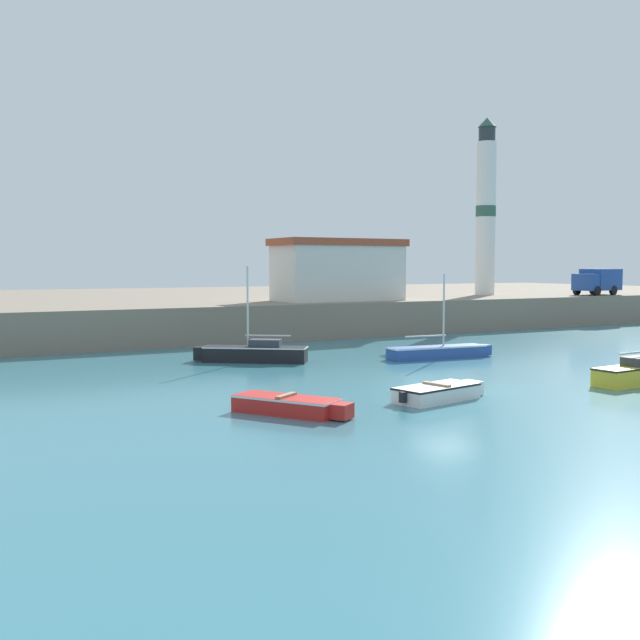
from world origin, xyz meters
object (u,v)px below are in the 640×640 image
Objects in this scene: sailboat_black_3 at (254,352)px; dinghy_white_4 at (439,392)px; truck_on_quay at (597,281)px; dinghy_red_2 at (289,405)px; sailboat_blue_1 at (439,351)px; lighthouse at (486,209)px; harbor_shed_near_wharf at (338,270)px.

sailboat_black_3 is 13.10m from dinghy_white_4.
dinghy_red_2 is at bearing -150.25° from truck_on_quay.
dinghy_white_4 is at bearing -3.05° from dinghy_red_2.
lighthouse reaches higher than sailboat_blue_1.
truck_on_quay is at bearing 26.56° from sailboat_blue_1.
dinghy_white_4 is (5.80, -0.31, -0.00)m from dinghy_red_2.
sailboat_black_3 is at bearing 96.94° from dinghy_white_4.
dinghy_red_2 is at bearing -144.38° from sailboat_blue_1.
truck_on_quay is (26.92, 13.46, 3.20)m from sailboat_blue_1.
sailboat_black_3 is 37.57m from truck_on_quay.
lighthouse is (27.61, 14.82, 9.08)m from sailboat_black_3.
sailboat_blue_1 is 1.32× the size of truck_on_quay.
sailboat_blue_1 is 27.40m from lighthouse.
harbor_shed_near_wharf is 2.04× the size of truck_on_quay.
harbor_shed_near_wharf reaches higher than dinghy_white_4.
harbor_shed_near_wharf is (-16.00, -2.94, -5.01)m from lighthouse.
sailboat_black_3 is 0.35× the size of lighthouse.
lighthouse is 11.26m from truck_on_quay.
dinghy_red_2 is 0.87× the size of truck_on_quay.
harbor_shed_near_wharf is at bearing 80.46° from sailboat_blue_1.
sailboat_blue_1 is 16.37m from dinghy_red_2.
dinghy_red_2 is 0.43× the size of harbor_shed_near_wharf.
truck_on_quay is (8.39, -4.52, -6.00)m from lighthouse.
truck_on_quay is at bearing 29.75° from dinghy_red_2.
sailboat_blue_1 is 0.65× the size of harbor_shed_near_wharf.
lighthouse is (18.53, 17.98, 9.19)m from sailboat_blue_1.
truck_on_quay is at bearing -3.71° from harbor_shed_near_wharf.
sailboat_blue_1 is at bearing -153.44° from truck_on_quay.
lighthouse is 3.26× the size of truck_on_quay.
sailboat_blue_1 is 1.15× the size of sailboat_black_3.
sailboat_black_3 is (-9.09, 3.16, 0.11)m from sailboat_blue_1.
sailboat_blue_1 reaches higher than dinghy_white_4.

